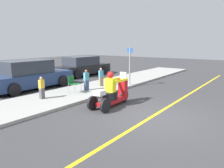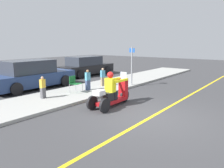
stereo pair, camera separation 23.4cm
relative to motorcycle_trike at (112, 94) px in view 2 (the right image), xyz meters
name	(u,v)px [view 2 (the right image)]	position (x,y,z in m)	size (l,w,h in m)	color
ground_plane	(151,117)	(-0.24, -1.89, -0.51)	(60.00, 60.00, 0.00)	#38383A
lane_stripe	(154,115)	(-0.01, -1.89, -0.51)	(24.00, 0.12, 0.01)	gold
sidewalk_strip	(64,96)	(-0.24, 2.71, -0.45)	(28.00, 2.80, 0.12)	#9E9E99
motorcycle_trike	(112,94)	(0.00, 0.00, 0.00)	(2.28, 0.72, 1.43)	black
spectator_mid_group	(103,77)	(2.62, 2.68, 0.10)	(0.28, 0.21, 1.02)	gray
spectator_by_tree	(88,80)	(1.27, 2.56, 0.12)	(0.27, 0.19, 1.06)	#38476B
spectator_near_curb	(43,88)	(-1.19, 2.94, 0.08)	(0.25, 0.18, 0.97)	#515156
folding_chair_curbside	(74,82)	(0.45, 2.69, 0.11)	(0.52, 0.52, 0.82)	#A5A8AD
parked_car_lot_center	(32,75)	(0.07, 5.76, 0.24)	(4.71, 2.04, 1.61)	navy
parked_car_lot_far	(86,66)	(5.64, 6.94, 0.20)	(4.82, 1.93, 1.51)	black
street_sign	(132,64)	(3.90, 1.56, 0.81)	(0.08, 0.36, 2.20)	gray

